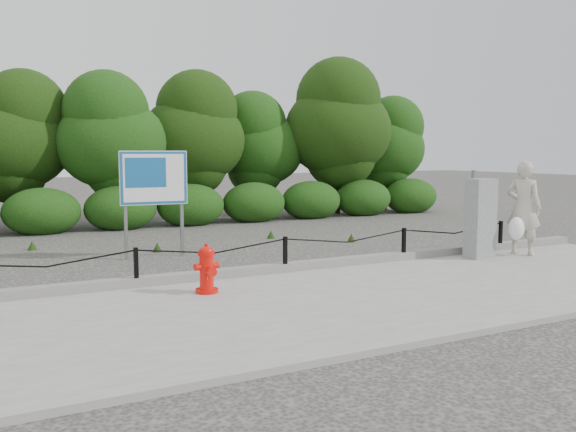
% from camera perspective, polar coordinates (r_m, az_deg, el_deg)
% --- Properties ---
extents(ground, '(90.00, 90.00, 0.00)m').
position_cam_1_polar(ground, '(10.30, -0.26, -5.69)').
color(ground, '#2D2B28').
rests_on(ground, ground).
extents(sidewalk, '(14.00, 4.00, 0.08)m').
position_cam_1_polar(sidewalk, '(8.61, 5.96, -7.79)').
color(sidewalk, gray).
rests_on(sidewalk, ground).
extents(curb, '(14.00, 0.22, 0.14)m').
position_cam_1_polar(curb, '(10.31, -0.39, -4.82)').
color(curb, slate).
rests_on(curb, sidewalk).
extents(chain_barrier, '(10.06, 0.06, 0.60)m').
position_cam_1_polar(chain_barrier, '(10.21, -0.27, -3.18)').
color(chain_barrier, black).
rests_on(chain_barrier, sidewalk).
extents(treeline, '(20.43, 3.79, 5.10)m').
position_cam_1_polar(treeline, '(18.61, -11.41, 7.55)').
color(treeline, black).
rests_on(treeline, ground).
extents(fire_hydrant, '(0.37, 0.39, 0.70)m').
position_cam_1_polar(fire_hydrant, '(8.81, -7.60, -4.99)').
color(fire_hydrant, red).
rests_on(fire_hydrant, sidewalk).
extents(pedestrian, '(0.84, 0.79, 1.85)m').
position_cam_1_polar(pedestrian, '(12.73, 21.15, 0.61)').
color(pedestrian, '#BCB2A1').
rests_on(pedestrian, sidewalk).
extents(utility_cabinet, '(0.61, 0.44, 1.66)m').
position_cam_1_polar(utility_cabinet, '(12.13, 17.54, -0.20)').
color(utility_cabinet, '#98989A').
rests_on(utility_cabinet, sidewalk).
extents(advertising_sign, '(1.32, 0.19, 2.11)m').
position_cam_1_polar(advertising_sign, '(12.24, -12.47, 3.07)').
color(advertising_sign, slate).
rests_on(advertising_sign, ground).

